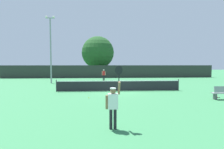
{
  "coord_description": "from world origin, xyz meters",
  "views": [
    {
      "loc": [
        -1.73,
        -16.77,
        2.49
      ],
      "look_at": [
        -0.37,
        3.79,
        1.31
      ],
      "focal_mm": 29.5,
      "sensor_mm": 36.0,
      "label": 1
    }
  ],
  "objects_px": {
    "parked_car_near": "(96,72)",
    "parked_car_far": "(137,72)",
    "player_serving": "(113,102)",
    "light_pole": "(51,45)",
    "spare_racket": "(216,97)",
    "tennis_ball": "(89,98)",
    "player_receiving": "(104,74)",
    "parked_car_mid": "(119,72)",
    "large_tree": "(98,53)"
  },
  "relations": [
    {
      "from": "parked_car_far",
      "to": "player_serving",
      "type": "bearing_deg",
      "value": -103.96
    },
    {
      "from": "large_tree",
      "to": "tennis_ball",
      "type": "bearing_deg",
      "value": -90.94
    },
    {
      "from": "player_receiving",
      "to": "light_pole",
      "type": "distance_m",
      "value": 8.44
    },
    {
      "from": "player_serving",
      "to": "parked_car_mid",
      "type": "relative_size",
      "value": 0.56
    },
    {
      "from": "player_receiving",
      "to": "parked_car_mid",
      "type": "xyz_separation_m",
      "value": [
        3.54,
        12.1,
        -0.25
      ]
    },
    {
      "from": "parked_car_far",
      "to": "player_receiving",
      "type": "bearing_deg",
      "value": -124.33
    },
    {
      "from": "tennis_ball",
      "to": "parked_car_far",
      "type": "height_order",
      "value": "parked_car_far"
    },
    {
      "from": "player_receiving",
      "to": "parked_car_near",
      "type": "bearing_deg",
      "value": -83.64
    },
    {
      "from": "parked_car_near",
      "to": "light_pole",
      "type": "bearing_deg",
      "value": -115.13
    },
    {
      "from": "parked_car_far",
      "to": "parked_car_mid",
      "type": "bearing_deg",
      "value": 160.99
    },
    {
      "from": "light_pole",
      "to": "large_tree",
      "type": "bearing_deg",
      "value": 67.61
    },
    {
      "from": "player_receiving",
      "to": "spare_racket",
      "type": "xyz_separation_m",
      "value": [
        8.13,
        -14.08,
        -1.01
      ]
    },
    {
      "from": "tennis_ball",
      "to": "parked_car_near",
      "type": "distance_m",
      "value": 26.94
    },
    {
      "from": "player_receiving",
      "to": "tennis_ball",
      "type": "xyz_separation_m",
      "value": [
        -1.39,
        -13.87,
        -1.0
      ]
    },
    {
      "from": "large_tree",
      "to": "light_pole",
      "type": "bearing_deg",
      "value": -112.39
    },
    {
      "from": "spare_racket",
      "to": "player_serving",
      "type": "bearing_deg",
      "value": -142.58
    },
    {
      "from": "player_serving",
      "to": "parked_car_far",
      "type": "height_order",
      "value": "player_serving"
    },
    {
      "from": "parked_car_far",
      "to": "spare_racket",
      "type": "bearing_deg",
      "value": -88.75
    },
    {
      "from": "player_receiving",
      "to": "parked_car_near",
      "type": "distance_m",
      "value": 13.14
    },
    {
      "from": "player_serving",
      "to": "parked_car_mid",
      "type": "xyz_separation_m",
      "value": [
        3.6,
        32.45,
        -0.28
      ]
    },
    {
      "from": "player_receiving",
      "to": "parked_car_mid",
      "type": "relative_size",
      "value": 0.39
    },
    {
      "from": "spare_racket",
      "to": "parked_car_far",
      "type": "bearing_deg",
      "value": 92.12
    },
    {
      "from": "large_tree",
      "to": "parked_car_near",
      "type": "relative_size",
      "value": 1.87
    },
    {
      "from": "player_receiving",
      "to": "spare_racket",
      "type": "height_order",
      "value": "player_receiving"
    },
    {
      "from": "spare_racket",
      "to": "parked_car_mid",
      "type": "bearing_deg",
      "value": 99.95
    },
    {
      "from": "light_pole",
      "to": "spare_racket",
      "type": "bearing_deg",
      "value": -36.36
    },
    {
      "from": "parked_car_near",
      "to": "parked_car_far",
      "type": "bearing_deg",
      "value": -20.53
    },
    {
      "from": "player_receiving",
      "to": "player_serving",
      "type": "bearing_deg",
      "value": 89.82
    },
    {
      "from": "player_receiving",
      "to": "parked_car_far",
      "type": "xyz_separation_m",
      "value": [
        7.2,
        10.9,
        -0.25
      ]
    },
    {
      "from": "parked_car_mid",
      "to": "large_tree",
      "type": "bearing_deg",
      "value": -165.11
    },
    {
      "from": "player_serving",
      "to": "player_receiving",
      "type": "height_order",
      "value": "player_serving"
    },
    {
      "from": "light_pole",
      "to": "tennis_ball",
      "type": "bearing_deg",
      "value": -63.18
    },
    {
      "from": "spare_racket",
      "to": "player_receiving",
      "type": "bearing_deg",
      "value": 120.0
    },
    {
      "from": "spare_racket",
      "to": "parked_car_far",
      "type": "height_order",
      "value": "parked_car_far"
    },
    {
      "from": "player_serving",
      "to": "tennis_ball",
      "type": "distance_m",
      "value": 6.69
    },
    {
      "from": "light_pole",
      "to": "parked_car_near",
      "type": "bearing_deg",
      "value": 71.41
    },
    {
      "from": "parked_car_near",
      "to": "parked_car_far",
      "type": "distance_m",
      "value": 8.92
    },
    {
      "from": "parked_car_far",
      "to": "tennis_ball",
      "type": "bearing_deg",
      "value": -110.0
    },
    {
      "from": "spare_racket",
      "to": "parked_car_far",
      "type": "xyz_separation_m",
      "value": [
        -0.92,
        24.98,
        0.76
      ]
    },
    {
      "from": "parked_car_far",
      "to": "large_tree",
      "type": "bearing_deg",
      "value": 176.63
    },
    {
      "from": "tennis_ball",
      "to": "large_tree",
      "type": "xyz_separation_m",
      "value": [
        0.41,
        25.13,
        4.83
      ]
    },
    {
      "from": "player_serving",
      "to": "parked_car_far",
      "type": "distance_m",
      "value": 32.09
    },
    {
      "from": "parked_car_mid",
      "to": "parked_car_far",
      "type": "height_order",
      "value": "same"
    },
    {
      "from": "parked_car_near",
      "to": "parked_car_mid",
      "type": "relative_size",
      "value": 1.01
    },
    {
      "from": "large_tree",
      "to": "parked_car_mid",
      "type": "height_order",
      "value": "large_tree"
    },
    {
      "from": "player_serving",
      "to": "parked_car_mid",
      "type": "bearing_deg",
      "value": 83.67
    },
    {
      "from": "tennis_ball",
      "to": "parked_car_mid",
      "type": "relative_size",
      "value": 0.02
    },
    {
      "from": "player_serving",
      "to": "parked_car_mid",
      "type": "height_order",
      "value": "player_serving"
    },
    {
      "from": "large_tree",
      "to": "parked_car_near",
      "type": "distance_m",
      "value": 4.5
    },
    {
      "from": "parked_car_near",
      "to": "parked_car_mid",
      "type": "distance_m",
      "value": 5.08
    }
  ]
}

